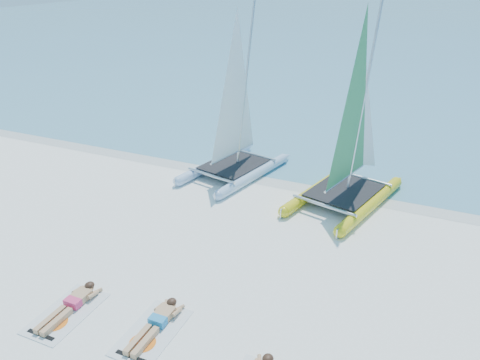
# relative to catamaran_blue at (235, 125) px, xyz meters

# --- Properties ---
(ground) EXTENTS (140.00, 140.00, 0.00)m
(ground) POSITION_rel_catamaran_blue_xyz_m (2.29, -5.41, -1.85)
(ground) COLOR white
(ground) RESTS_ON ground
(sea) EXTENTS (140.00, 115.00, 0.01)m
(sea) POSITION_rel_catamaran_blue_xyz_m (2.29, 57.59, -1.84)
(sea) COLOR #6CADB5
(sea) RESTS_ON ground
(wet_sand_strip) EXTENTS (140.00, 1.40, 0.01)m
(wet_sand_strip) POSITION_rel_catamaran_blue_xyz_m (2.29, 0.09, -1.84)
(wet_sand_strip) COLOR silver
(wet_sand_strip) RESTS_ON ground
(catamaran_blue) EXTENTS (3.11, 4.90, 6.19)m
(catamaran_blue) POSITION_rel_catamaran_blue_xyz_m (0.00, 0.00, 0.00)
(catamaran_blue) COLOR #AAC4E0
(catamaran_blue) RESTS_ON ground
(catamaran_yellow) EXTENTS (3.36, 5.21, 6.46)m
(catamaran_yellow) POSITION_rel_catamaran_blue_xyz_m (4.32, -0.19, 0.19)
(catamaran_yellow) COLOR yellow
(catamaran_yellow) RESTS_ON ground
(towel_a) EXTENTS (1.00, 1.85, 0.02)m
(towel_a) POSITION_rel_catamaran_blue_xyz_m (-0.25, -8.57, -1.84)
(towel_a) COLOR white
(towel_a) RESTS_ON ground
(sunbather_a) EXTENTS (0.37, 1.73, 0.26)m
(sunbather_a) POSITION_rel_catamaran_blue_xyz_m (-0.25, -8.38, -1.73)
(sunbather_a) COLOR #DEB374
(sunbather_a) RESTS_ON towel_a
(towel_b) EXTENTS (1.00, 1.85, 0.02)m
(towel_b) POSITION_rel_catamaran_blue_xyz_m (1.84, -8.30, -1.84)
(towel_b) COLOR white
(towel_b) RESTS_ON ground
(sunbather_b) EXTENTS (0.37, 1.73, 0.26)m
(sunbather_b) POSITION_rel_catamaran_blue_xyz_m (1.84, -8.11, -1.73)
(sunbather_b) COLOR #DEB374
(sunbather_b) RESTS_ON towel_b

